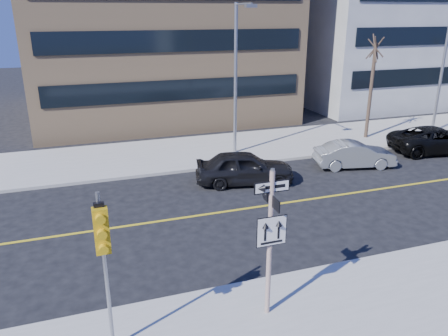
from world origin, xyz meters
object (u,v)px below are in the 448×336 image
object	(u,v)px
parked_car_a	(245,168)
street_tree_west	(375,50)
sign_pole	(270,236)
traffic_signal	(103,243)
parked_car_b	(355,155)
streetlight_a	(237,70)
streetlight_b	(447,61)
parked_car_c	(437,140)

from	to	relation	value
parked_car_a	street_tree_west	size ratio (longest dim) A/B	0.72
sign_pole	traffic_signal	world-z (taller)	sign_pole
parked_car_b	streetlight_a	bearing A→B (deg)	66.18
sign_pole	streetlight_a	size ratio (longest dim) A/B	0.51
sign_pole	parked_car_a	world-z (taller)	sign_pole
traffic_signal	parked_car_a	size ratio (longest dim) A/B	0.87
traffic_signal	sign_pole	bearing A→B (deg)	2.11
sign_pole	street_tree_west	world-z (taller)	street_tree_west
sign_pole	streetlight_b	bearing A→B (deg)	36.40
parked_car_a	streetlight_a	distance (m)	5.78
traffic_signal	parked_car_a	bearing A→B (deg)	53.54
streetlight_a	parked_car_a	bearing A→B (deg)	-104.93
streetlight_a	streetlight_b	size ratio (longest dim) A/B	1.00
traffic_signal	parked_car_a	world-z (taller)	traffic_signal
parked_car_c	streetlight_b	bearing A→B (deg)	-32.83
traffic_signal	street_tree_west	world-z (taller)	street_tree_west
parked_car_a	streetlight_a	bearing A→B (deg)	-2.35
parked_car_a	traffic_signal	bearing A→B (deg)	156.12
traffic_signal	streetlight_b	bearing A→B (deg)	31.38
parked_car_a	streetlight_b	world-z (taller)	streetlight_b
streetlight_a	street_tree_west	xyz separation A→B (m)	(9.00, 0.54, 0.77)
streetlight_a	traffic_signal	bearing A→B (deg)	-120.80
sign_pole	streetlight_b	xyz separation A→B (m)	(18.00, 13.27, 2.32)
parked_car_a	streetlight_b	xyz separation A→B (m)	(15.08, 4.05, 3.97)
sign_pole	streetlight_a	distance (m)	14.05
parked_car_a	parked_car_c	bearing A→B (deg)	-72.73
sign_pole	parked_car_c	distance (m)	18.38
parked_car_b	streetlight_a	distance (m)	7.59
parked_car_b	streetlight_b	bearing A→B (deg)	-54.88
parked_car_c	street_tree_west	world-z (taller)	street_tree_west
parked_car_b	parked_car_c	size ratio (longest dim) A/B	0.77
parked_car_b	sign_pole	bearing A→B (deg)	148.10
parked_car_c	streetlight_a	distance (m)	12.27
parked_car_a	parked_car_c	distance (m)	12.30
parked_car_b	streetlight_a	xyz separation A→B (m)	(-5.18, 3.75, 4.08)
traffic_signal	streetlight_a	xyz separation A→B (m)	(8.00, 13.42, 1.73)
parked_car_c	street_tree_west	xyz separation A→B (m)	(-2.18, 3.59, 4.78)
sign_pole	streetlight_a	world-z (taller)	streetlight_a
streetlight_b	sign_pole	bearing A→B (deg)	-143.60
sign_pole	parked_car_b	distance (m)	13.34
traffic_signal	parked_car_a	distance (m)	11.86
traffic_signal	streetlight_a	distance (m)	15.72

